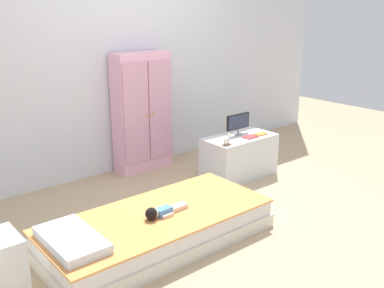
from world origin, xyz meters
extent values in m
cube|color=tan|center=(0.00, 0.00, -0.01)|extent=(10.00, 10.00, 0.02)
cube|color=silver|center=(0.00, 1.57, 1.35)|extent=(6.40, 0.05, 2.70)
cube|color=silver|center=(-0.71, -0.08, 0.06)|extent=(1.83, 0.82, 0.11)
cube|color=silver|center=(-0.71, -0.08, 0.17)|extent=(1.79, 0.78, 0.12)
cube|color=#EA934C|center=(-0.71, -0.08, 0.24)|extent=(1.82, 0.81, 0.02)
cube|color=silver|center=(-1.42, -0.08, 0.28)|extent=(0.32, 0.58, 0.07)
cube|color=#4C84C6|center=(-0.68, -0.13, 0.28)|extent=(0.13, 0.09, 0.06)
cube|color=beige|center=(-0.54, -0.10, 0.27)|extent=(0.16, 0.04, 0.04)
cube|color=beige|center=(-0.54, -0.14, 0.27)|extent=(0.16, 0.04, 0.04)
cube|color=beige|center=(-0.68, -0.07, 0.26)|extent=(0.10, 0.03, 0.03)
cube|color=beige|center=(-0.68, -0.18, 0.26)|extent=(0.10, 0.03, 0.03)
sphere|color=beige|center=(-0.79, -0.13, 0.29)|extent=(0.09, 0.09, 0.09)
sphere|color=black|center=(-0.80, -0.13, 0.30)|extent=(0.10, 0.10, 0.10)
cube|color=#EFADCC|center=(0.14, 1.40, 0.66)|extent=(0.65, 0.25, 1.32)
cube|color=#D298B3|center=(-0.02, 1.27, 0.69)|extent=(0.30, 0.02, 1.08)
cube|color=#D298B3|center=(0.31, 1.27, 0.69)|extent=(0.30, 0.02, 1.08)
sphere|color=gold|center=(0.10, 1.25, 0.66)|extent=(0.02, 0.02, 0.02)
sphere|color=gold|center=(0.18, 1.25, 0.66)|extent=(0.02, 0.02, 0.02)
cube|color=silver|center=(0.81, 0.52, 0.23)|extent=(0.80, 0.42, 0.45)
cylinder|color=#99999E|center=(0.85, 0.60, 0.46)|extent=(0.10, 0.10, 0.01)
cylinder|color=#99999E|center=(0.85, 0.60, 0.49)|extent=(0.02, 0.02, 0.05)
cube|color=black|center=(0.85, 0.60, 0.60)|extent=(0.32, 0.02, 0.17)
cube|color=#28334C|center=(0.85, 0.58, 0.60)|extent=(0.30, 0.01, 0.15)
cube|color=#8E6642|center=(0.49, 0.40, 0.46)|extent=(0.10, 0.01, 0.01)
cube|color=#8E6642|center=(0.49, 0.37, 0.46)|extent=(0.10, 0.01, 0.01)
cube|color=white|center=(0.49, 0.39, 0.51)|extent=(0.07, 0.03, 0.04)
cylinder|color=white|center=(0.51, 0.40, 0.48)|extent=(0.01, 0.01, 0.02)
cylinder|color=white|center=(0.51, 0.38, 0.48)|extent=(0.01, 0.01, 0.02)
cylinder|color=white|center=(0.47, 0.40, 0.48)|extent=(0.01, 0.01, 0.02)
cylinder|color=white|center=(0.47, 0.38, 0.48)|extent=(0.01, 0.01, 0.02)
cylinder|color=white|center=(0.52, 0.39, 0.54)|extent=(0.02, 0.02, 0.02)
sphere|color=white|center=(0.52, 0.39, 0.56)|extent=(0.03, 0.03, 0.03)
cube|color=#CC3838|center=(0.87, 0.43, 0.46)|extent=(0.15, 0.11, 0.01)
cube|color=orange|center=(1.03, 0.43, 0.46)|extent=(0.15, 0.09, 0.01)
camera|label=1|loc=(-2.50, -2.67, 1.81)|focal=41.48mm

